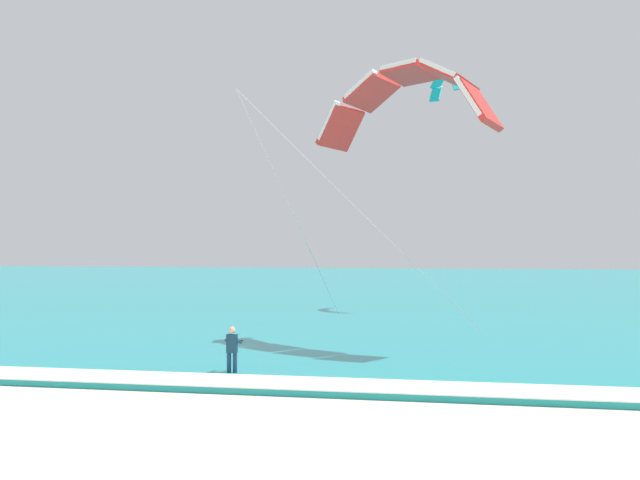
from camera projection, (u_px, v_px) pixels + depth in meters
The scene contains 6 objects.
sea at pixel (450, 286), 79.67m from camera, with size 200.00×120.00×0.20m, color teal.
surf_foam at pixel (411, 387), 21.74m from camera, with size 200.00×2.08×0.04m, color white.
surfboard at pixel (232, 378), 24.36m from camera, with size 0.48×1.41×0.09m.
kitesurfer at pixel (232, 350), 24.38m from camera, with size 0.55×0.53×1.69m.
kite_primary at pixel (406, 95), 30.44m from camera, with size 8.87×9.71×10.50m.
kite_distant at pixel (445, 82), 48.18m from camera, with size 2.43×4.03×1.54m.
Camera 1 is at (1.52, -7.05, 4.29)m, focal length 42.24 mm.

